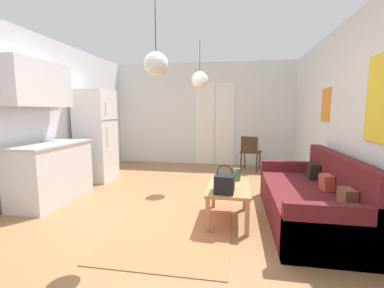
{
  "coord_description": "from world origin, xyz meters",
  "views": [
    {
      "loc": [
        0.85,
        -3.16,
        1.39
      ],
      "look_at": [
        0.16,
        0.93,
        0.85
      ],
      "focal_mm": 24.11,
      "sensor_mm": 36.0,
      "label": 1
    }
  ],
  "objects_px": {
    "bamboo_vase": "(237,174)",
    "pendant_lamp_near": "(156,64)",
    "accent_chair": "(250,151)",
    "pendant_lamp_far": "(200,80)",
    "handbag": "(225,183)",
    "refrigerator": "(96,136)",
    "coffee_table": "(228,191)",
    "couch": "(313,201)"
  },
  "relations": [
    {
      "from": "bamboo_vase",
      "to": "pendant_lamp_near",
      "type": "height_order",
      "value": "pendant_lamp_near"
    },
    {
      "from": "accent_chair",
      "to": "pendant_lamp_far",
      "type": "xyz_separation_m",
      "value": [
        -0.99,
        -1.41,
        1.46
      ]
    },
    {
      "from": "pendant_lamp_far",
      "to": "handbag",
      "type": "bearing_deg",
      "value": -72.32
    },
    {
      "from": "bamboo_vase",
      "to": "handbag",
      "type": "relative_size",
      "value": 1.2
    },
    {
      "from": "bamboo_vase",
      "to": "pendant_lamp_near",
      "type": "distance_m",
      "value": 1.83
    },
    {
      "from": "refrigerator",
      "to": "pendant_lamp_far",
      "type": "xyz_separation_m",
      "value": [
        2.1,
        -0.12,
        1.03
      ]
    },
    {
      "from": "handbag",
      "to": "accent_chair",
      "type": "bearing_deg",
      "value": 81.6
    },
    {
      "from": "coffee_table",
      "to": "handbag",
      "type": "relative_size",
      "value": 2.67
    },
    {
      "from": "couch",
      "to": "refrigerator",
      "type": "relative_size",
      "value": 1.15
    },
    {
      "from": "coffee_table",
      "to": "pendant_lamp_near",
      "type": "bearing_deg",
      "value": -133.77
    },
    {
      "from": "accent_chair",
      "to": "handbag",
      "type": "bearing_deg",
      "value": 97.61
    },
    {
      "from": "coffee_table",
      "to": "refrigerator",
      "type": "relative_size",
      "value": 0.48
    },
    {
      "from": "handbag",
      "to": "pendant_lamp_near",
      "type": "bearing_deg",
      "value": -143.38
    },
    {
      "from": "handbag",
      "to": "accent_chair",
      "type": "xyz_separation_m",
      "value": [
        0.46,
        3.08,
        -0.08
      ]
    },
    {
      "from": "couch",
      "to": "handbag",
      "type": "bearing_deg",
      "value": -161.14
    },
    {
      "from": "accent_chair",
      "to": "pendant_lamp_near",
      "type": "xyz_separation_m",
      "value": [
        -1.11,
        -3.57,
        1.36
      ]
    },
    {
      "from": "pendant_lamp_near",
      "to": "pendant_lamp_far",
      "type": "bearing_deg",
      "value": 86.78
    },
    {
      "from": "couch",
      "to": "coffee_table",
      "type": "distance_m",
      "value": 1.06
    },
    {
      "from": "coffee_table",
      "to": "pendant_lamp_far",
      "type": "height_order",
      "value": "pendant_lamp_far"
    },
    {
      "from": "couch",
      "to": "coffee_table",
      "type": "height_order",
      "value": "couch"
    },
    {
      "from": "refrigerator",
      "to": "pendant_lamp_near",
      "type": "bearing_deg",
      "value": -48.99
    },
    {
      "from": "bamboo_vase",
      "to": "refrigerator",
      "type": "distance_m",
      "value": 3.07
    },
    {
      "from": "bamboo_vase",
      "to": "refrigerator",
      "type": "bearing_deg",
      "value": 155.51
    },
    {
      "from": "coffee_table",
      "to": "pendant_lamp_near",
      "type": "relative_size",
      "value": 0.96
    },
    {
      "from": "coffee_table",
      "to": "pendant_lamp_far",
      "type": "bearing_deg",
      "value": 111.81
    },
    {
      "from": "couch",
      "to": "bamboo_vase",
      "type": "bearing_deg",
      "value": 170.53
    },
    {
      "from": "refrigerator",
      "to": "couch",
      "type": "bearing_deg",
      "value": -20.92
    },
    {
      "from": "handbag",
      "to": "pendant_lamp_far",
      "type": "relative_size",
      "value": 0.39
    },
    {
      "from": "coffee_table",
      "to": "refrigerator",
      "type": "xyz_separation_m",
      "value": [
        -2.68,
        1.55,
        0.51
      ]
    },
    {
      "from": "accent_chair",
      "to": "pendant_lamp_far",
      "type": "relative_size",
      "value": 0.98
    },
    {
      "from": "refrigerator",
      "to": "coffee_table",
      "type": "bearing_deg",
      "value": -30.15
    },
    {
      "from": "couch",
      "to": "bamboo_vase",
      "type": "height_order",
      "value": "couch"
    },
    {
      "from": "coffee_table",
      "to": "handbag",
      "type": "distance_m",
      "value": 0.3
    },
    {
      "from": "couch",
      "to": "accent_chair",
      "type": "bearing_deg",
      "value": 103.1
    },
    {
      "from": "couch",
      "to": "handbag",
      "type": "height_order",
      "value": "couch"
    },
    {
      "from": "handbag",
      "to": "bamboo_vase",
      "type": "bearing_deg",
      "value": 75.07
    },
    {
      "from": "pendant_lamp_near",
      "to": "pendant_lamp_far",
      "type": "xyz_separation_m",
      "value": [
        0.12,
        2.16,
        0.1
      ]
    },
    {
      "from": "accent_chair",
      "to": "pendant_lamp_near",
      "type": "height_order",
      "value": "pendant_lamp_near"
    },
    {
      "from": "couch",
      "to": "refrigerator",
      "type": "bearing_deg",
      "value": 159.08
    },
    {
      "from": "bamboo_vase",
      "to": "pendant_lamp_far",
      "type": "height_order",
      "value": "pendant_lamp_far"
    },
    {
      "from": "coffee_table",
      "to": "pendant_lamp_far",
      "type": "xyz_separation_m",
      "value": [
        -0.57,
        1.43,
        1.55
      ]
    },
    {
      "from": "couch",
      "to": "coffee_table",
      "type": "bearing_deg",
      "value": -172.8
    }
  ]
}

